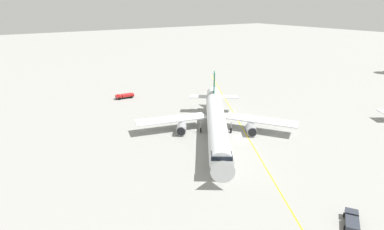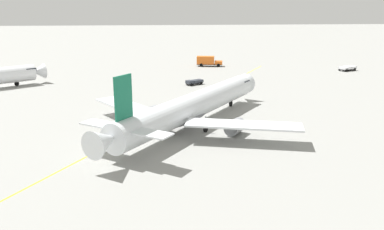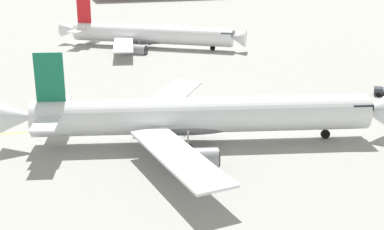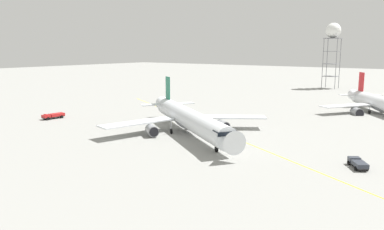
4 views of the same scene
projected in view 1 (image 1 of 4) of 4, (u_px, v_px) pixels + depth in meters
The scene contains 5 objects.
ground_plane at pixel (242, 137), 70.26m from camera, with size 600.00×600.00×0.00m, color gray.
airliner_main at pixel (216, 122), 70.64m from camera, with size 31.68×38.83×10.90m.
baggage_truck_truck at pixel (352, 221), 42.33m from camera, with size 4.61×3.82×1.22m.
ops_pickup_truck at pixel (125, 96), 98.72m from camera, with size 5.73×2.65×1.41m.
taxiway_centreline at pixel (249, 140), 68.91m from camera, with size 64.19×112.61×0.01m.
Camera 1 is at (-44.97, -47.64, 28.12)m, focal length 29.73 mm.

